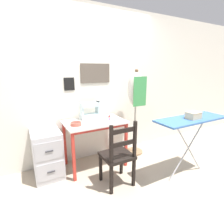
% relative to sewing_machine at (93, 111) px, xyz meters
% --- Properties ---
extents(ground_plane, '(14.00, 14.00, 0.00)m').
position_rel_sewing_machine_xyz_m(ground_plane, '(-0.04, -0.46, -0.88)').
color(ground_plane, tan).
extents(wall_back, '(10.00, 0.07, 2.55)m').
position_rel_sewing_machine_xyz_m(wall_back, '(-0.04, 0.20, 0.39)').
color(wall_back, silver).
rests_on(wall_back, ground_plane).
extents(sewing_table, '(0.93, 0.59, 0.75)m').
position_rel_sewing_machine_xyz_m(sewing_table, '(-0.04, -0.18, -0.23)').
color(sewing_table, silver).
rests_on(sewing_table, ground_plane).
extents(sewing_machine, '(0.38, 0.17, 0.30)m').
position_rel_sewing_machine_xyz_m(sewing_machine, '(0.00, 0.00, 0.00)').
color(sewing_machine, silver).
rests_on(sewing_machine, sewing_table).
extents(fabric_bowl, '(0.16, 0.16, 0.05)m').
position_rel_sewing_machine_xyz_m(fabric_bowl, '(-0.36, -0.23, -0.10)').
color(fabric_bowl, '#B25647').
rests_on(fabric_bowl, sewing_table).
extents(scissors, '(0.13, 0.10, 0.01)m').
position_rel_sewing_machine_xyz_m(scissors, '(0.28, -0.29, -0.13)').
color(scissors, silver).
rests_on(scissors, sewing_table).
extents(thread_spool_near_machine, '(0.04, 0.04, 0.03)m').
position_rel_sewing_machine_xyz_m(thread_spool_near_machine, '(0.21, -0.20, -0.11)').
color(thread_spool_near_machine, purple).
rests_on(thread_spool_near_machine, sewing_table).
extents(thread_spool_mid_table, '(0.04, 0.04, 0.04)m').
position_rel_sewing_machine_xyz_m(thread_spool_mid_table, '(0.26, -0.09, -0.11)').
color(thread_spool_mid_table, red).
rests_on(thread_spool_mid_table, sewing_table).
extents(wooden_chair, '(0.40, 0.38, 0.92)m').
position_rel_sewing_machine_xyz_m(wooden_chair, '(0.03, -0.77, -0.45)').
color(wooden_chair, black).
rests_on(wooden_chair, ground_plane).
extents(filing_cabinet, '(0.39, 0.53, 0.69)m').
position_rel_sewing_machine_xyz_m(filing_cabinet, '(-0.77, -0.09, -0.54)').
color(filing_cabinet, '#B7B7BC').
rests_on(filing_cabinet, ground_plane).
extents(dress_form, '(0.32, 0.32, 1.55)m').
position_rel_sewing_machine_xyz_m(dress_form, '(0.78, -0.10, 0.23)').
color(dress_form, '#846647').
rests_on(dress_form, ground_plane).
extents(ironing_board, '(1.10, 0.37, 0.89)m').
position_rel_sewing_machine_xyz_m(ironing_board, '(1.05, -1.05, -0.05)').
color(ironing_board, '#3D6BAD').
rests_on(ironing_board, ground_plane).
extents(storage_box, '(0.19, 0.15, 0.10)m').
position_rel_sewing_machine_xyz_m(storage_box, '(1.04, -1.08, 0.05)').
color(storage_box, beige).
rests_on(storage_box, ironing_board).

